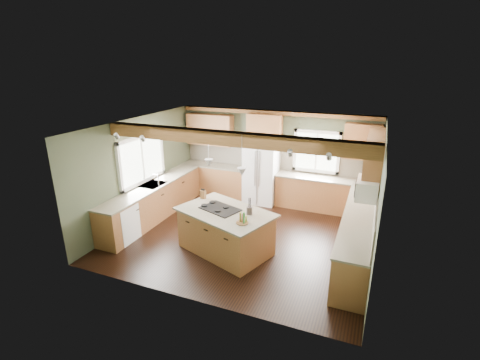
% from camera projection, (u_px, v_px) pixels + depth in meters
% --- Properties ---
extents(floor, '(5.60, 5.60, 0.00)m').
position_uv_depth(floor, '(244.00, 235.00, 8.17)').
color(floor, black).
rests_on(floor, ground).
extents(ceiling, '(5.60, 5.60, 0.00)m').
position_uv_depth(ceiling, '(244.00, 125.00, 7.32)').
color(ceiling, silver).
rests_on(ceiling, wall_back).
extents(wall_back, '(5.60, 0.00, 5.60)m').
position_uv_depth(wall_back, '(276.00, 156.00, 9.93)').
color(wall_back, '#424C35').
rests_on(wall_back, ground).
extents(wall_left, '(0.00, 5.00, 5.00)m').
position_uv_depth(wall_left, '(140.00, 169.00, 8.73)').
color(wall_left, '#424C35').
rests_on(wall_left, ground).
extents(wall_right, '(0.00, 5.00, 5.00)m').
position_uv_depth(wall_right, '(378.00, 201.00, 6.75)').
color(wall_right, '#424C35').
rests_on(wall_right, ground).
extents(ceiling_beam, '(5.55, 0.26, 0.26)m').
position_uv_depth(ceiling_beam, '(229.00, 138.00, 6.68)').
color(ceiling_beam, '#503216').
rests_on(ceiling_beam, ceiling).
extents(soffit_trim, '(5.55, 0.20, 0.10)m').
position_uv_depth(soffit_trim, '(276.00, 113.00, 9.44)').
color(soffit_trim, '#503216').
rests_on(soffit_trim, ceiling).
extents(backsplash_back, '(5.58, 0.03, 0.58)m').
position_uv_depth(backsplash_back, '(276.00, 159.00, 9.95)').
color(backsplash_back, brown).
rests_on(backsplash_back, wall_back).
extents(backsplash_right, '(0.03, 3.70, 0.58)m').
position_uv_depth(backsplash_right, '(376.00, 204.00, 6.83)').
color(backsplash_right, brown).
rests_on(backsplash_right, wall_right).
extents(base_cab_back_left, '(2.02, 0.60, 0.88)m').
position_uv_depth(base_cab_back_left, '(216.00, 180.00, 10.59)').
color(base_cab_back_left, brown).
rests_on(base_cab_back_left, floor).
extents(counter_back_left, '(2.06, 0.64, 0.04)m').
position_uv_depth(counter_back_left, '(215.00, 165.00, 10.44)').
color(counter_back_left, brown).
rests_on(counter_back_left, base_cab_back_left).
extents(base_cab_back_right, '(2.62, 0.60, 0.88)m').
position_uv_depth(base_cab_back_right, '(324.00, 195.00, 9.42)').
color(base_cab_back_right, brown).
rests_on(base_cab_back_right, floor).
extents(counter_back_right, '(2.66, 0.64, 0.04)m').
position_uv_depth(counter_back_right, '(326.00, 179.00, 9.27)').
color(counter_back_right, brown).
rests_on(counter_back_right, base_cab_back_right).
extents(base_cab_left, '(0.60, 3.70, 0.88)m').
position_uv_depth(base_cab_left, '(154.00, 202.00, 8.95)').
color(base_cab_left, brown).
rests_on(base_cab_left, floor).
extents(counter_left, '(0.64, 3.74, 0.04)m').
position_uv_depth(counter_left, '(153.00, 185.00, 8.80)').
color(counter_left, brown).
rests_on(counter_left, base_cab_left).
extents(base_cab_right, '(0.60, 3.70, 0.88)m').
position_uv_depth(base_cab_right, '(357.00, 237.00, 7.18)').
color(base_cab_right, brown).
rests_on(base_cab_right, floor).
extents(counter_right, '(0.64, 3.74, 0.04)m').
position_uv_depth(counter_right, '(360.00, 216.00, 7.03)').
color(counter_right, brown).
rests_on(counter_right, base_cab_right).
extents(upper_cab_back_left, '(1.40, 0.35, 0.90)m').
position_uv_depth(upper_cab_back_left, '(210.00, 130.00, 10.27)').
color(upper_cab_back_left, brown).
rests_on(upper_cab_back_left, wall_back).
extents(upper_cab_over_fridge, '(0.96, 0.35, 0.70)m').
position_uv_depth(upper_cab_over_fridge, '(265.00, 127.00, 9.61)').
color(upper_cab_over_fridge, brown).
rests_on(upper_cab_over_fridge, wall_back).
extents(upper_cab_right, '(0.35, 2.20, 0.90)m').
position_uv_depth(upper_cab_right, '(374.00, 157.00, 7.39)').
color(upper_cab_right, brown).
rests_on(upper_cab_right, wall_right).
extents(upper_cab_back_corner, '(0.90, 0.35, 0.90)m').
position_uv_depth(upper_cab_back_corner, '(362.00, 142.00, 8.75)').
color(upper_cab_back_corner, brown).
rests_on(upper_cab_back_corner, wall_back).
extents(window_left, '(0.04, 1.60, 1.05)m').
position_uv_depth(window_left, '(141.00, 159.00, 8.69)').
color(window_left, white).
rests_on(window_left, wall_left).
extents(window_back, '(1.10, 0.04, 1.00)m').
position_uv_depth(window_back, '(317.00, 151.00, 9.43)').
color(window_back, white).
rests_on(window_back, wall_back).
extents(sink, '(0.50, 0.65, 0.03)m').
position_uv_depth(sink, '(153.00, 185.00, 8.80)').
color(sink, '#262628').
rests_on(sink, counter_left).
extents(faucet, '(0.02, 0.02, 0.28)m').
position_uv_depth(faucet, '(158.00, 180.00, 8.69)').
color(faucet, '#B2B2B7').
rests_on(faucet, sink).
extents(dishwasher, '(0.60, 0.60, 0.84)m').
position_uv_depth(dishwasher, '(121.00, 223.00, 7.81)').
color(dishwasher, white).
rests_on(dishwasher, floor).
extents(oven, '(0.60, 0.72, 0.84)m').
position_uv_depth(oven, '(350.00, 270.00, 6.05)').
color(oven, white).
rests_on(oven, floor).
extents(microwave, '(0.40, 0.70, 0.38)m').
position_uv_depth(microwave, '(367.00, 189.00, 6.70)').
color(microwave, white).
rests_on(microwave, wall_right).
extents(pendant_left, '(0.18, 0.18, 0.16)m').
position_uv_depth(pendant_left, '(209.00, 163.00, 7.20)').
color(pendant_left, '#B2B2B7').
rests_on(pendant_left, ceiling).
extents(pendant_right, '(0.18, 0.18, 0.16)m').
position_uv_depth(pendant_right, '(242.00, 172.00, 6.62)').
color(pendant_right, '#B2B2B7').
rests_on(pendant_right, ceiling).
extents(refrigerator, '(0.90, 0.74, 1.80)m').
position_uv_depth(refrigerator, '(261.00, 172.00, 9.84)').
color(refrigerator, white).
rests_on(refrigerator, floor).
extents(island, '(2.10, 1.67, 0.88)m').
position_uv_depth(island, '(226.00, 232.00, 7.38)').
color(island, olive).
rests_on(island, floor).
extents(island_top, '(2.25, 1.82, 0.04)m').
position_uv_depth(island_top, '(225.00, 212.00, 7.23)').
color(island_top, brown).
rests_on(island_top, island).
extents(cooktop, '(0.92, 0.76, 0.02)m').
position_uv_depth(cooktop, '(220.00, 209.00, 7.32)').
color(cooktop, black).
rests_on(cooktop, island_top).
extents(knife_block, '(0.12, 0.10, 0.19)m').
position_uv_depth(knife_block, '(203.00, 194.00, 7.87)').
color(knife_block, brown).
rests_on(knife_block, island_top).
extents(utensil_crock, '(0.12, 0.12, 0.16)m').
position_uv_depth(utensil_crock, '(249.00, 210.00, 7.07)').
color(utensil_crock, '#423B34').
rests_on(utensil_crock, island_top).
extents(bottle_tray, '(0.30, 0.30, 0.22)m').
position_uv_depth(bottle_tray, '(242.00, 218.00, 6.67)').
color(bottle_tray, brown).
rests_on(bottle_tray, island_top).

